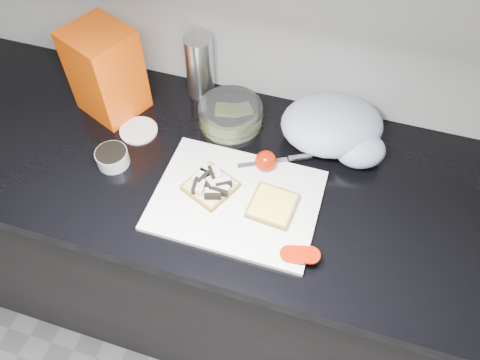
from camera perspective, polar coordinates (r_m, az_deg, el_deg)
name	(u,v)px	position (r m, az deg, el deg)	size (l,w,h in m)	color
base_cabinet	(218,250)	(1.62, -2.70, -8.58)	(3.50, 0.60, 0.86)	black
countertop	(212,169)	(1.24, -3.47, 1.38)	(3.50, 0.64, 0.04)	black
cutting_board	(236,200)	(1.15, -0.45, -2.46)	(0.40, 0.30, 0.01)	white
bread_left	(211,185)	(1.16, -3.59, -0.61)	(0.15, 0.15, 0.04)	beige
bread_right	(273,206)	(1.13, 3.99, -3.14)	(0.12, 0.12, 0.02)	beige
tomato_slices	(300,255)	(1.06, 7.30, -9.00)	(0.10, 0.06, 0.02)	#9F1803
knife	(284,160)	(1.22, 5.41, 2.50)	(0.18, 0.10, 0.01)	#BCBCC1
seed_tub	(112,157)	(1.26, -15.32, 2.74)	(0.08, 0.08, 0.04)	#A5AAAA
tub_lid	(139,131)	(1.33, -12.26, 5.91)	(0.10, 0.10, 0.01)	silver
glass_bowl	(231,116)	(1.29, -1.15, 7.75)	(0.17, 0.17, 0.07)	silver
bread_bag	(106,72)	(1.34, -16.04, 12.58)	(0.16, 0.15, 0.25)	#DC3F03
steel_canister	(200,67)	(1.36, -4.93, 13.58)	(0.08, 0.08, 0.19)	silver
grocery_bag	(336,128)	(1.26, 11.60, 6.25)	(0.33, 0.29, 0.12)	#A8B2CE
whole_tomatoes	(266,161)	(1.20, 3.17, 2.29)	(0.06, 0.06, 0.06)	#9F1803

